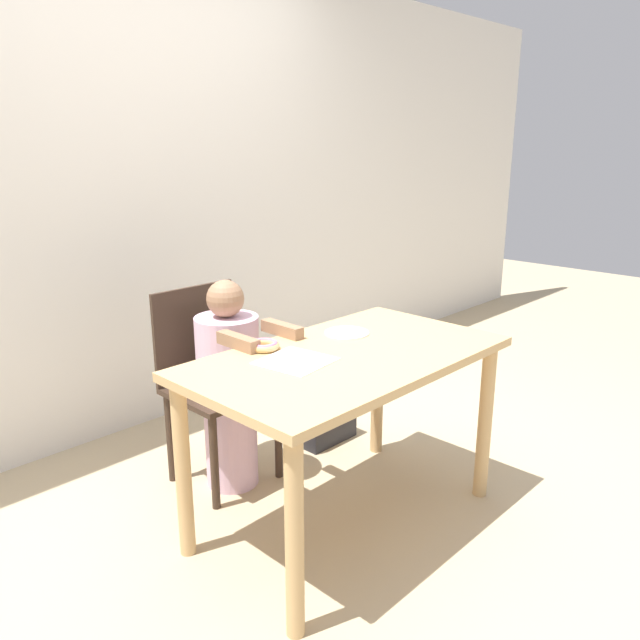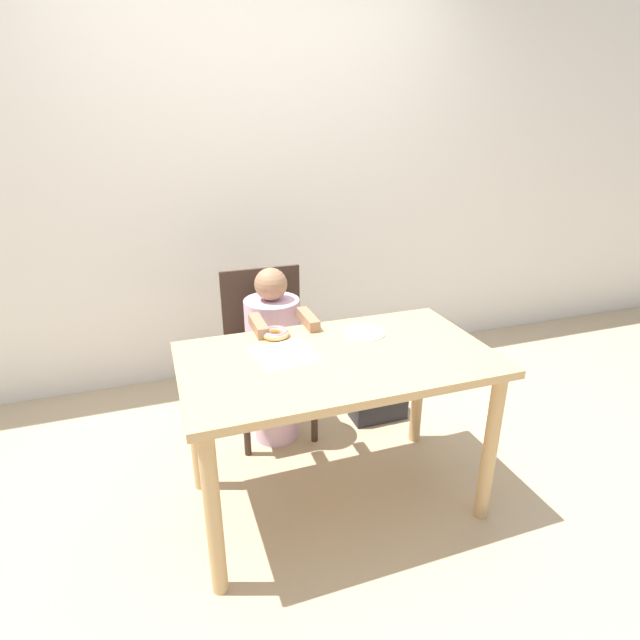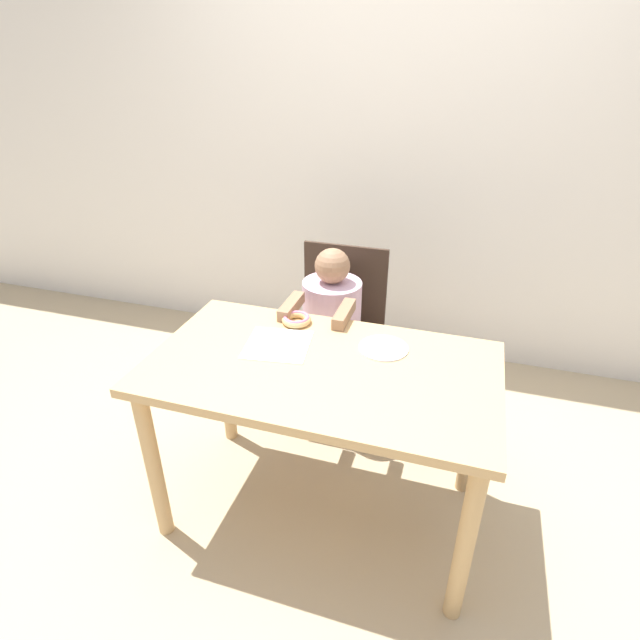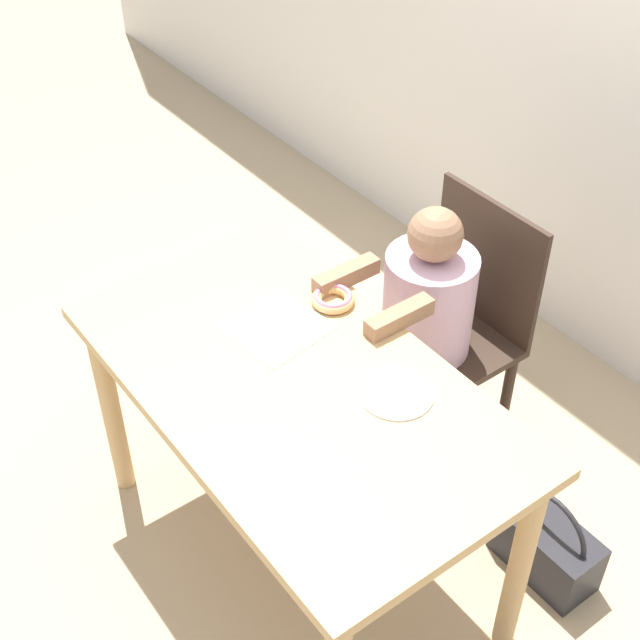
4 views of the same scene
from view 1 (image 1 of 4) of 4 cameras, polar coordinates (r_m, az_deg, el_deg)
The scene contains 9 objects.
ground_plane at distance 2.73m, azimuth 2.29°, elevation -17.86°, with size 12.00×12.00×0.00m, color tan.
wall_back at distance 3.43m, azimuth -16.46°, elevation 10.82°, with size 8.00×0.05×2.50m.
dining_table at distance 2.44m, azimuth 2.46°, elevation -5.44°, with size 1.26×0.72×0.74m.
chair at distance 2.90m, azimuth -9.72°, elevation -5.48°, with size 0.43×0.40×0.89m.
child_figure at distance 2.81m, azimuth -8.26°, elevation -6.16°, with size 0.29×0.47×0.96m.
donut at distance 2.45m, azimuth -5.15°, elevation -2.30°, with size 0.12×0.12×0.03m.
napkin at distance 2.31m, azimuth -2.25°, elevation -3.76°, with size 0.27×0.27×0.00m.
handbag at distance 3.32m, azimuth 0.53°, elevation -9.31°, with size 0.31×0.16×0.31m.
plate at distance 2.65m, azimuth 2.47°, elevation -1.17°, with size 0.19×0.19×0.01m.
Camera 1 is at (-1.71, -1.50, 1.52)m, focal length 35.00 mm.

